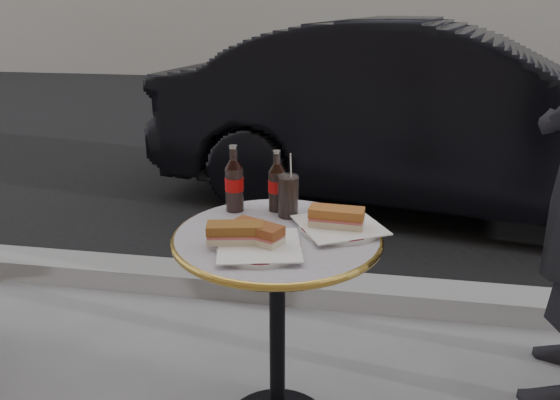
% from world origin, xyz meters
% --- Properties ---
extents(asphalt_road, '(40.00, 8.00, 0.00)m').
position_xyz_m(asphalt_road, '(0.00, 5.00, 0.00)').
color(asphalt_road, black).
rests_on(asphalt_road, ground).
extents(curb, '(40.00, 0.20, 0.12)m').
position_xyz_m(curb, '(0.00, 0.90, 0.05)').
color(curb, gray).
rests_on(curb, ground).
extents(bistro_table, '(0.62, 0.62, 0.73)m').
position_xyz_m(bistro_table, '(0.00, 0.00, 0.37)').
color(bistro_table, '#BAB2C4').
rests_on(bistro_table, ground).
extents(plate_left, '(0.25, 0.25, 0.01)m').
position_xyz_m(plate_left, '(-0.03, -0.12, 0.74)').
color(plate_left, silver).
rests_on(plate_left, bistro_table).
extents(plate_right, '(0.31, 0.31, 0.01)m').
position_xyz_m(plate_right, '(0.18, 0.06, 0.74)').
color(plate_right, silver).
rests_on(plate_right, bistro_table).
extents(sandwich_left_a, '(0.17, 0.10, 0.05)m').
position_xyz_m(sandwich_left_a, '(-0.10, -0.11, 0.77)').
color(sandwich_left_a, brown).
rests_on(sandwich_left_a, plate_left).
extents(sandwich_left_b, '(0.16, 0.13, 0.05)m').
position_xyz_m(sandwich_left_b, '(-0.04, -0.10, 0.77)').
color(sandwich_left_b, brown).
rests_on(sandwich_left_b, plate_left).
extents(sandwich_right, '(0.17, 0.09, 0.06)m').
position_xyz_m(sandwich_right, '(0.17, 0.05, 0.77)').
color(sandwich_right, '#B0642C').
rests_on(sandwich_right, plate_right).
extents(cola_bottle_left, '(0.08, 0.08, 0.22)m').
position_xyz_m(cola_bottle_left, '(-0.17, 0.17, 0.84)').
color(cola_bottle_left, black).
rests_on(cola_bottle_left, bistro_table).
extents(cola_bottle_right, '(0.07, 0.07, 0.20)m').
position_xyz_m(cola_bottle_right, '(-0.03, 0.19, 0.83)').
color(cola_bottle_right, black).
rests_on(cola_bottle_right, bistro_table).
extents(cola_glass, '(0.08, 0.08, 0.14)m').
position_xyz_m(cola_glass, '(0.01, 0.14, 0.80)').
color(cola_glass, black).
rests_on(cola_glass, bistro_table).
extents(parked_car, '(2.04, 4.04, 1.27)m').
position_xyz_m(parked_car, '(0.70, 2.38, 0.63)').
color(parked_car, black).
rests_on(parked_car, ground).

